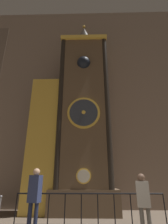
# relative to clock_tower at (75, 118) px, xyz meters

# --- Properties ---
(cathedral_back_wall) EXTENTS (24.00, 0.32, 13.43)m
(cathedral_back_wall) POSITION_rel_clock_tower_xyz_m (0.87, 1.34, 2.22)
(cathedral_back_wall) COLOR #7A6656
(cathedral_back_wall) RESTS_ON ground_plane
(clock_tower) EXTENTS (4.30, 1.82, 10.92)m
(clock_tower) POSITION_rel_clock_tower_xyz_m (0.00, 0.00, 0.00)
(clock_tower) COLOR brown
(clock_tower) RESTS_ON ground_plane
(railing_fence) EXTENTS (5.06, 0.05, 1.02)m
(railing_fence) POSITION_rel_clock_tower_xyz_m (0.70, -2.08, -3.92)
(railing_fence) COLOR black
(railing_fence) RESTS_ON ground_plane
(visitor_near) EXTENTS (0.39, 0.32, 1.78)m
(visitor_near) POSITION_rel_clock_tower_xyz_m (-0.88, -3.22, -3.41)
(visitor_near) COLOR #1B213A
(visitor_near) RESTS_ON ground_plane
(visitor_far) EXTENTS (0.38, 0.29, 1.62)m
(visitor_far) POSITION_rel_clock_tower_xyz_m (2.16, -3.44, -3.51)
(visitor_far) COLOR #58554F
(visitor_far) RESTS_ON ground_plane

